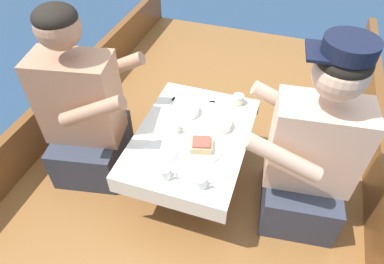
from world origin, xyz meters
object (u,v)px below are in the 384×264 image
(coffee_cup_starboard, at_px, (165,172))
(coffee_cup_center, at_px, (200,181))
(person_port, at_px, (84,113))
(coffee_cup_port, at_px, (175,127))
(sandwich, at_px, (201,145))
(tin_can, at_px, (238,99))
(person_starboard, at_px, (310,155))

(coffee_cup_starboard, height_order, coffee_cup_center, coffee_cup_starboard)
(person_port, distance_m, coffee_cup_port, 0.50)
(sandwich, relative_size, tin_can, 1.90)
(coffee_cup_port, xyz_separation_m, coffee_cup_starboard, (0.06, -0.30, 0.00))
(coffee_cup_port, bearing_deg, tin_can, 51.14)
(person_starboard, distance_m, coffee_cup_starboard, 0.68)
(sandwich, relative_size, coffee_cup_starboard, 1.39)
(person_port, bearing_deg, coffee_cup_starboard, -33.08)
(sandwich, xyz_separation_m, coffee_cup_starboard, (-0.11, -0.22, -0.00))
(sandwich, bearing_deg, person_port, 179.12)
(person_port, relative_size, sandwich, 7.84)
(coffee_cup_port, height_order, coffee_cup_starboard, coffee_cup_starboard)
(coffee_cup_port, xyz_separation_m, tin_can, (0.26, 0.33, -0.00))
(coffee_cup_starboard, distance_m, coffee_cup_center, 0.17)
(person_starboard, bearing_deg, sandwich, 1.40)
(person_port, height_order, coffee_cup_center, person_port)
(coffee_cup_starboard, xyz_separation_m, coffee_cup_center, (0.17, 0.00, -0.00))
(coffee_cup_starboard, bearing_deg, sandwich, 63.41)
(coffee_cup_center, xyz_separation_m, tin_can, (0.03, 0.63, -0.00))
(sandwich, height_order, coffee_cup_center, sandwich)
(person_port, distance_m, coffee_cup_center, 0.76)
(person_starboard, bearing_deg, coffee_cup_center, 25.82)
(tin_can, bearing_deg, sandwich, -102.57)
(coffee_cup_port, bearing_deg, sandwich, -26.16)
(coffee_cup_center, bearing_deg, tin_can, 87.16)
(coffee_cup_port, distance_m, tin_can, 0.42)
(sandwich, bearing_deg, coffee_cup_center, -74.08)
(person_port, height_order, sandwich, person_port)
(person_port, bearing_deg, coffee_cup_port, -2.26)
(coffee_cup_center, bearing_deg, person_port, 162.82)
(sandwich, distance_m, coffee_cup_port, 0.19)
(sandwich, distance_m, coffee_cup_starboard, 0.24)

